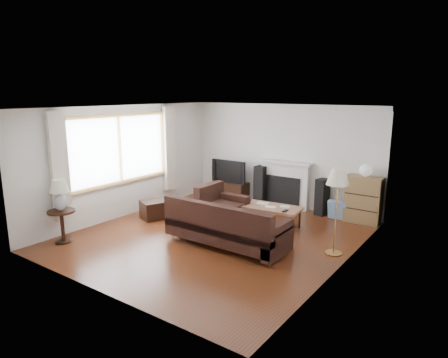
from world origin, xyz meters
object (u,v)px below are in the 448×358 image
Objects in this scene: bookshelf at (363,200)px; floor_lamp at (336,212)px; tv_stand at (231,190)px; side_table at (63,226)px; coffee_table at (272,217)px; sectional_sofa at (227,225)px.

bookshelf is 0.67× the size of floor_lamp.
side_table reaches higher than tv_stand.
coffee_table is at bearing 46.92° from side_table.
sectional_sofa is 1.38m from coffee_table.
bookshelf is 2.05m from coffee_table.
bookshelf is at bearing 59.54° from sectional_sofa.
tv_stand is 3.45m from bookshelf.
bookshelf is 3.24m from sectional_sofa.
side_table is (-2.81, -3.01, 0.08)m from coffee_table.
tv_stand is 0.90× the size of bookshelf.
bookshelf is at bearing 39.85° from coffee_table.
side_table is (-2.61, -1.66, -0.09)m from sectional_sofa.
tv_stand is 3.30m from sectional_sofa.
floor_lamp reaches higher than side_table.
sectional_sofa is at bearing 32.51° from side_table.
side_table is at bearing -147.49° from sectional_sofa.
tv_stand is at bearing -179.50° from bookshelf.
floor_lamp is at bearing 23.25° from sectional_sofa.
coffee_table is at bearing 81.23° from sectional_sofa.
tv_stand and coffee_table have the same top height.
bookshelf is at bearing 46.34° from side_table.
floor_lamp is 2.46× the size of side_table.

